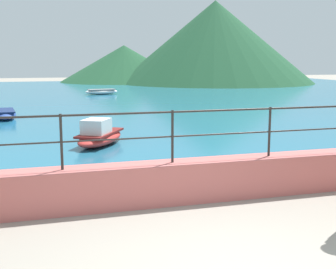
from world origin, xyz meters
The scene contains 8 objects.
promenade_wall centered at (0.00, 3.20, 0.35)m, with size 20.00×0.56×0.70m, color #BC605B.
railing centered at (0.00, 3.20, 1.32)m, with size 18.44×0.04×0.90m.
lake_water centered at (0.00, 25.84, 0.03)m, with size 64.00×44.32×0.06m, color #236B89.
hill_main centered at (15.89, 40.39, 4.27)m, with size 20.78×20.78×8.55m, color #1E4C2D.
hill_secondary centered at (7.02, 44.95, 2.01)m, with size 14.23×14.23×4.03m, color #1E4C2D.
boat_0 centered at (2.05, 27.12, 0.26)m, with size 2.41×1.22×0.36m.
boat_1 centered at (-3.55, 15.26, 0.26)m, with size 1.14×2.38×0.36m.
boat_3 centered at (-0.56, 8.48, 0.33)m, with size 1.93×2.44×0.76m.
Camera 1 is at (-2.14, -3.89, 2.43)m, focal length 47.36 mm.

